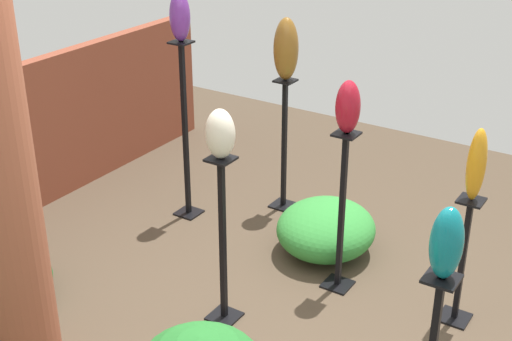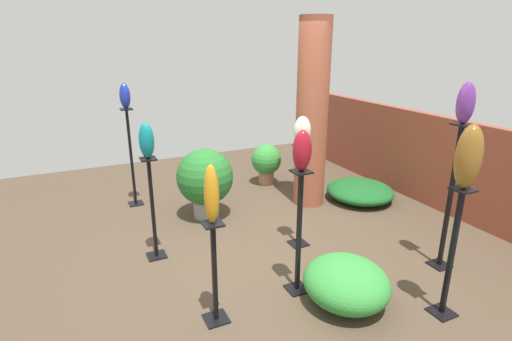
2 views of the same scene
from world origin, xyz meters
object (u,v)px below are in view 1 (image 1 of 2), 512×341
Objects in this scene: pedestal_ruby at (341,219)px; art_vase_ivory at (220,134)px; pedestal_bronze at (284,151)px; art_vase_amber at (476,165)px; art_vase_ruby at (348,107)px; pedestal_violet at (185,138)px; art_vase_bronze at (286,49)px; art_vase_teal at (446,243)px; pedestal_ivory at (223,249)px; art_vase_violet at (180,16)px; pedestal_amber at (462,267)px.

art_vase_ivory is (-0.76, 0.47, 0.80)m from pedestal_ruby.
art_vase_amber is at bearing -112.90° from pedestal_bronze.
art_vase_ruby is at bearing -31.88° from art_vase_ivory.
pedestal_violet reaches higher than pedestal_ruby.
pedestal_bronze is at bearing -47.59° from pedestal_violet.
art_vase_amber is (-0.77, -1.82, 0.62)m from pedestal_bronze.
art_vase_ivory is at bearing 148.12° from art_vase_ruby.
pedestal_bronze is 2.27× the size of art_vase_bronze.
pedestal_violet reaches higher than art_vase_teal.
art_vase_ruby is at bearing -31.88° from pedestal_ivory.
art_vase_ivory is 1.62m from art_vase_teal.
art_vase_ruby reaches higher than art_vase_ivory.
pedestal_ruby is (-0.28, -1.59, -0.16)m from pedestal_violet.
pedestal_violet is at bearing 61.10° from art_vase_teal.
pedestal_ruby is 1.03× the size of pedestal_bronze.
art_vase_amber is (0.08, -0.85, 0.60)m from pedestal_ruby.
art_vase_teal is (-1.27, -0.24, 0.16)m from art_vase_amber.
art_vase_violet is 1.65m from art_vase_ruby.
pedestal_bronze is 3.00× the size of art_vase_violet.
art_vase_amber is 0.88m from art_vase_ruby.
art_vase_ivory reaches higher than art_vase_amber.
art_vase_bronze is (0.57, -0.62, -0.30)m from art_vase_violet.
pedestal_violet is at bearing 80.06° from pedestal_ruby.
pedestal_bronze is 1.45m from art_vase_violet.
pedestal_violet is 1.31× the size of pedestal_bronze.
art_vase_ruby is at bearing 42.19° from art_vase_teal.
art_vase_amber is at bearing -84.90° from pedestal_ruby.
pedestal_amber is 0.76× the size of pedestal_ruby.
art_vase_ivory is at bearing 122.37° from art_vase_amber.
pedestal_violet is 3.92× the size of art_vase_violet.
art_vase_ruby is (0.76, -0.47, 0.84)m from pedestal_ivory.
art_vase_amber reaches higher than pedestal_amber.
pedestal_bronze is at bearing -47.59° from art_vase_violet.
art_vase_bronze reaches higher than pedestal_ruby.
art_vase_teal is at bearing -134.82° from pedestal_bronze.
art_vase_bronze is at bearing 48.95° from pedestal_ruby.
art_vase_bronze is (0.77, 1.82, 1.02)m from pedestal_amber.
pedestal_amber is 2.34× the size of art_vase_violet.
art_vase_ruby is at bearing -131.05° from pedestal_bronze.
art_vase_teal is at bearing -169.48° from pedestal_amber.
art_vase_teal is (-1.20, -1.09, 0.77)m from pedestal_ruby.
art_vase_bronze reaches higher than pedestal_amber.
art_vase_amber is 1.31× the size of art_vase_teal.
pedestal_amber is at bearing -94.75° from pedestal_violet.
art_vase_bronze is at bearing 67.10° from pedestal_amber.
art_vase_ivory reaches higher than pedestal_ruby.
pedestal_ruby is 1.79m from art_vase_teal.
pedestal_amber is at bearing -112.90° from art_vase_bronze.
art_vase_teal reaches higher than pedestal_ivory.
pedestal_ruby is 1.29m from pedestal_bronze.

